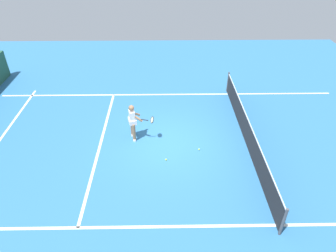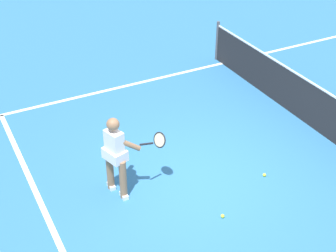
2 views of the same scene
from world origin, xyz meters
name	(u,v)px [view 1 (image 1 of 2)]	position (x,y,z in m)	size (l,w,h in m)	color
ground_plane	(168,143)	(0.00, 0.00, 0.00)	(24.31, 24.31, 0.00)	teal
service_line_marking	(101,143)	(0.00, -2.71, 0.00)	(8.01, 0.10, 0.01)	white
sideline_left_marking	(167,94)	(-4.00, 0.00, 0.00)	(0.10, 16.70, 0.01)	white
sideline_right_marking	(170,227)	(4.00, 0.00, 0.00)	(0.10, 16.70, 0.01)	white
court_net	(247,132)	(0.00, 3.13, 0.50)	(8.69, 0.08, 1.07)	#4C4C51
tennis_player	(133,121)	(-0.35, -1.37, 0.85)	(0.65, 1.08, 1.55)	#8C6647
tennis_ball_near	(166,160)	(1.06, -0.09, 0.03)	(0.07, 0.07, 0.07)	#D1E533
tennis_ball_mid	(199,149)	(0.48, 1.20, 0.03)	(0.07, 0.07, 0.07)	#D1E533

